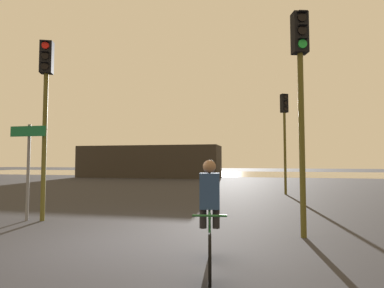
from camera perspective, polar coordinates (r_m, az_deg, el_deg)
ground_plane at (r=6.20m, az=-15.38°, el=-18.14°), size 120.00×120.00×0.00m
water_strip at (r=38.03m, az=8.26°, el=-5.60°), size 80.00×16.00×0.01m
distant_building at (r=29.78m, az=-8.08°, el=-3.34°), size 13.76×4.00×3.05m
traffic_light_near_left at (r=9.23m, az=-26.12°, el=8.23°), size 0.38×0.40×4.91m
traffic_light_far_right at (r=15.19m, az=17.22°, el=3.51°), size 0.40×0.42×4.85m
traffic_light_near_right at (r=7.00m, az=20.00°, el=11.30°), size 0.37×0.39×4.84m
direction_sign_post at (r=9.26m, az=-28.76°, el=-2.27°), size 1.10×0.11×2.60m
cyclist at (r=4.62m, az=3.36°, el=-13.03°), size 0.49×1.69×1.62m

